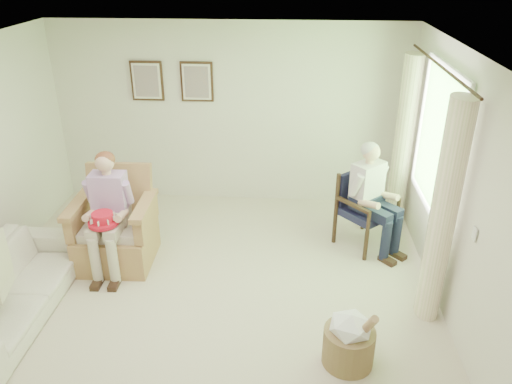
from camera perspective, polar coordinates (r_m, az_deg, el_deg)
floor at (r=5.38m, az=-6.17°, el=-13.76°), size 5.50×5.50×0.00m
back_wall at (r=7.18m, az=-2.95°, el=8.75°), size 5.00×0.04×2.60m
right_wall at (r=4.87m, az=23.42°, el=-2.22°), size 0.04×5.50×2.60m
ceiling at (r=4.22m, az=-7.88°, el=14.50°), size 5.00×5.50×0.02m
window at (r=5.80m, az=20.11°, el=5.88°), size 0.13×2.50×1.63m
curtain_left at (r=5.06m, az=20.59°, el=-2.51°), size 0.34×0.34×2.30m
curtain_right at (r=6.80m, az=16.46°, el=5.36°), size 0.34×0.34×2.30m
framed_print_left at (r=7.25m, az=-12.36°, el=12.29°), size 0.45×0.05×0.55m
framed_print_right at (r=7.08m, az=-6.78°, el=12.40°), size 0.45×0.05×0.55m
wicker_armchair at (r=6.22m, az=-15.62°, el=-4.61°), size 0.88×0.88×1.13m
wood_armchair at (r=6.46m, az=12.47°, el=-1.46°), size 0.61×0.57×0.94m
sofa at (r=5.74m, az=-26.40°, el=-9.99°), size 2.12×0.83×0.62m
person_wicker at (r=5.88m, az=-16.60°, el=-1.42°), size 0.40×0.63×1.39m
person_dark at (r=6.20m, az=12.89°, el=0.12°), size 0.40×0.63×1.35m
red_hat at (r=5.75m, az=-17.09°, el=-3.06°), size 0.33×0.33×0.14m
hatbox at (r=4.75m, az=10.64°, el=-16.21°), size 0.49×0.49×0.69m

